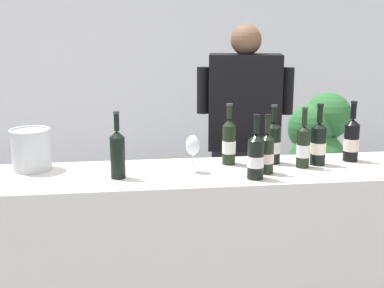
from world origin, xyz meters
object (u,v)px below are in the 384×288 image
at_px(wine_bottle_8, 303,146).
at_px(person_server, 243,163).
at_px(wine_bottle_3, 256,156).
at_px(wine_bottle_7, 229,141).
at_px(wine_bottle_0, 273,143).
at_px(wine_bottle_6, 351,140).
at_px(potted_shrub, 316,146).
at_px(wine_bottle_2, 267,153).
at_px(wine_bottle_5, 318,143).
at_px(ice_bucket, 31,149).
at_px(wine_bottle_1, 118,153).
at_px(wine_glass, 193,147).

height_order(wine_bottle_8, person_server, person_server).
height_order(wine_bottle_3, wine_bottle_7, wine_bottle_7).
bearing_deg(wine_bottle_7, wine_bottle_0, -2.80).
bearing_deg(wine_bottle_7, wine_bottle_6, -1.78).
height_order(wine_bottle_6, potted_shrub, wine_bottle_6).
height_order(wine_bottle_0, wine_bottle_2, wine_bottle_0).
xyz_separation_m(wine_bottle_5, wine_bottle_8, (-0.10, -0.04, -0.00)).
relative_size(wine_bottle_6, wine_bottle_8, 1.03).
distance_m(wine_bottle_2, wine_bottle_3, 0.12).
distance_m(wine_bottle_5, wine_bottle_8, 0.11).
xyz_separation_m(wine_bottle_2, wine_bottle_5, (0.33, 0.13, 0.01)).
height_order(wine_bottle_2, wine_bottle_6, wine_bottle_6).
distance_m(wine_bottle_7, person_server, 0.57).
bearing_deg(ice_bucket, wine_bottle_7, -1.38).
distance_m(ice_bucket, potted_shrub, 2.40).
bearing_deg(wine_bottle_3, wine_bottle_1, 171.56).
bearing_deg(wine_bottle_3, ice_bucket, 164.62).
bearing_deg(wine_bottle_7, wine_bottle_8, -16.88).
relative_size(wine_bottle_3, wine_bottle_8, 0.99).
height_order(wine_bottle_5, wine_bottle_6, wine_bottle_6).
relative_size(wine_bottle_8, potted_shrub, 0.28).
relative_size(wine_bottle_2, potted_shrub, 0.26).
xyz_separation_m(wine_bottle_0, wine_bottle_6, (0.45, -0.01, 0.01)).
height_order(wine_bottle_7, wine_glass, wine_bottle_7).
height_order(wine_bottle_6, wine_bottle_7, wine_bottle_6).
height_order(wine_bottle_2, wine_bottle_3, wine_bottle_3).
bearing_deg(wine_bottle_8, wine_bottle_6, 16.66).
bearing_deg(ice_bucket, wine_bottle_2, -10.64).
bearing_deg(wine_bottle_6, wine_bottle_1, -172.80).
relative_size(wine_bottle_5, person_server, 0.20).
distance_m(wine_bottle_7, ice_bucket, 1.06).
bearing_deg(wine_bottle_8, wine_bottle_1, -175.93).
height_order(wine_bottle_8, wine_glass, wine_bottle_8).
relative_size(wine_bottle_1, wine_bottle_3, 1.04).
bearing_deg(wine_bottle_3, person_server, 81.08).
height_order(wine_bottle_1, wine_bottle_8, wine_bottle_1).
xyz_separation_m(wine_bottle_3, wine_glass, (-0.30, 0.16, 0.02)).
xyz_separation_m(wine_bottle_3, potted_shrub, (0.91, 1.51, -0.33)).
bearing_deg(wine_bottle_1, potted_shrub, 41.52).
height_order(wine_bottle_1, potted_shrub, wine_bottle_1).
xyz_separation_m(wine_bottle_0, person_server, (-0.05, 0.48, -0.25)).
height_order(wine_bottle_7, person_server, person_server).
bearing_deg(wine_bottle_5, wine_glass, -175.50).
distance_m(wine_bottle_6, potted_shrub, 1.32).
bearing_deg(potted_shrub, wine_bottle_5, -111.13).
height_order(wine_bottle_3, ice_bucket, wine_bottle_3).
bearing_deg(potted_shrub, wine_bottle_0, -120.91).
xyz_separation_m(wine_bottle_5, wine_glass, (-0.70, -0.06, 0.02)).
bearing_deg(wine_bottle_5, wine_bottle_6, 13.56).
relative_size(wine_bottle_0, ice_bucket, 1.48).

